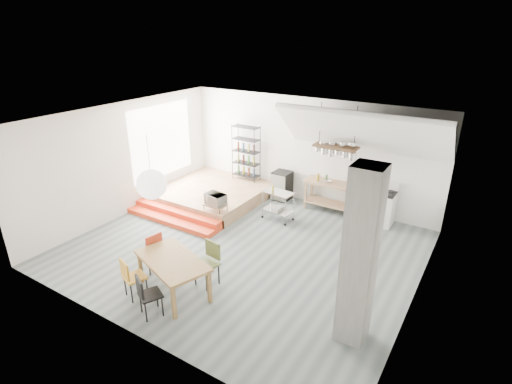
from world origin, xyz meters
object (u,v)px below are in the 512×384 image
Objects in this scene: stove at (383,208)px; dining_table at (172,263)px; mini_fridge at (282,185)px; rolling_cart at (278,202)px.

stove reaches higher than dining_table.
stove is 3.16m from mini_fridge.
dining_table is at bearing -116.96° from stove.
mini_fridge is (-3.16, 0.04, -0.03)m from stove.
dining_table is at bearing -85.35° from mini_fridge.
stove reaches higher than mini_fridge.
dining_table is 4.06m from rolling_cart.
dining_table is 2.04× the size of mini_fridge.
dining_table is at bearing -85.90° from rolling_cart.
stove is at bearing -0.80° from mini_fridge.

